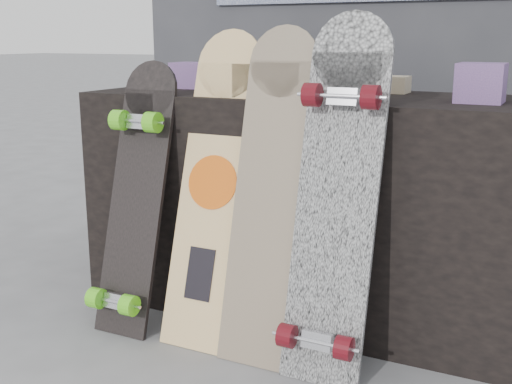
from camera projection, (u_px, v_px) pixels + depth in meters
The scene contains 10 objects.
ground at pixel (249, 362), 2.02m from camera, with size 60.00×60.00×0.00m, color slate.
vendor_table at pixel (310, 203), 2.36m from camera, with size 1.60×0.60×0.80m, color black.
booth at pixel (381, 14), 2.94m from camera, with size 2.40×0.22×2.20m.
merch_box_purple at pixel (196, 75), 2.53m from camera, with size 0.18×0.12×0.10m, color #583C7A.
merch_box_small at pixel (481, 83), 1.97m from camera, with size 0.14×0.14×0.12m, color #583C7A.
merch_box_flat at pixel (378, 84), 2.34m from camera, with size 0.22×0.10×0.06m, color #D1B78C.
longboard_geisha at pixel (214, 178), 2.13m from camera, with size 0.24×0.34×1.03m.
longboard_celtic at pixel (270, 184), 2.00m from camera, with size 0.23×0.29×1.04m.
longboard_cascadia at pixel (337, 192), 1.87m from camera, with size 0.24×0.33×1.08m.
skateboard_dark at pixel (135, 194), 2.20m from camera, with size 0.21×0.34×0.92m.
Camera 1 is at (0.84, -1.64, 1.00)m, focal length 45.00 mm.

